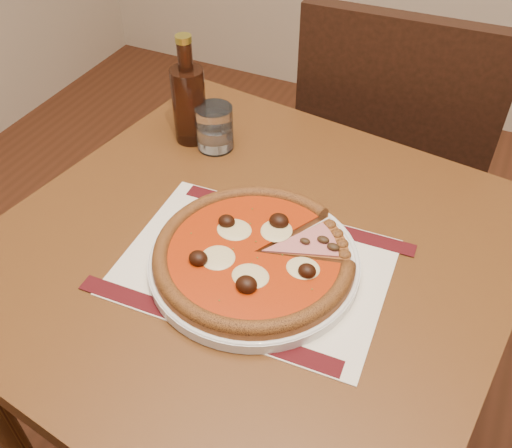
{
  "coord_description": "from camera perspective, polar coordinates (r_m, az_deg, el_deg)",
  "views": [
    {
      "loc": [
        -0.59,
        0.61,
        1.4
      ],
      "look_at": [
        -0.88,
        1.22,
        0.78
      ],
      "focal_mm": 40.0,
      "sensor_mm": 36.0,
      "label": 1
    }
  ],
  "objects": [
    {
      "name": "plate",
      "position": [
        0.88,
        -0.19,
        -3.84
      ],
      "size": [
        0.33,
        0.33,
        0.02
      ],
      "primitive_type": "cylinder",
      "color": "white",
      "rests_on": "placemat"
    },
    {
      "name": "chair_far",
      "position": [
        1.51,
        13.44,
        6.74
      ],
      "size": [
        0.46,
        0.46,
        0.95
      ],
      "rotation": [
        0.0,
        0.0,
        3.18
      ],
      "color": "black",
      "rests_on": "ground"
    },
    {
      "name": "water_glass",
      "position": [
        1.11,
        -4.15,
        9.58
      ],
      "size": [
        0.07,
        0.07,
        0.09
      ],
      "primitive_type": "cylinder",
      "rotation": [
        0.0,
        0.0,
        0.0
      ],
      "color": "white",
      "rests_on": "table"
    },
    {
      "name": "table",
      "position": [
        1.0,
        -0.49,
        -6.27
      ],
      "size": [
        0.9,
        0.9,
        0.75
      ],
      "rotation": [
        0.0,
        0.0,
        -0.14
      ],
      "color": "brown",
      "rests_on": "ground"
    },
    {
      "name": "bottle",
      "position": [
        1.12,
        -6.72,
        12.09
      ],
      "size": [
        0.06,
        0.06,
        0.22
      ],
      "color": "#36180D",
      "rests_on": "table"
    },
    {
      "name": "pizza",
      "position": [
        0.87,
        -0.21,
        -2.94
      ],
      "size": [
        0.31,
        0.31,
        0.04
      ],
      "color": "brown",
      "rests_on": "plate"
    },
    {
      "name": "ham_slice",
      "position": [
        0.89,
        5.8,
        -1.8
      ],
      "size": [
        0.13,
        0.12,
        0.02
      ],
      "rotation": [
        0.0,
        0.0,
        0.67
      ],
      "color": "brown",
      "rests_on": "plate"
    },
    {
      "name": "placemat",
      "position": [
        0.89,
        -0.19,
        -4.28
      ],
      "size": [
        0.42,
        0.31,
        0.0
      ],
      "primitive_type": "cube",
      "rotation": [
        0.0,
        0.0,
        0.05
      ],
      "color": "white",
      "rests_on": "table"
    }
  ]
}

